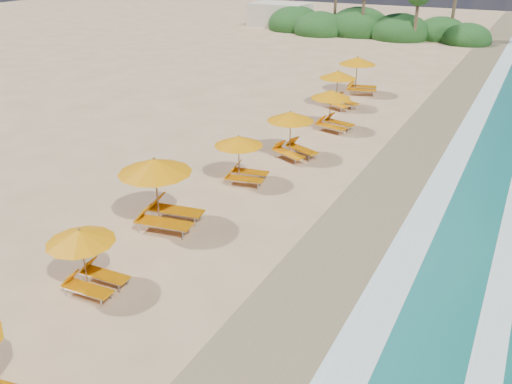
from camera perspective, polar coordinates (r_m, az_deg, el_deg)
The scene contains 12 objects.
ground at distance 19.74m, azimuth 0.00°, elevation -3.16°, with size 160.00×160.00×0.00m, color tan.
wet_sand at distance 18.45m, azimuth 11.10°, elevation -5.83°, with size 4.00×160.00×0.01m, color #8D7854.
surf_foam at distance 18.02m, azimuth 19.35°, elevation -7.62°, with size 4.00×160.00×0.01m.
station_3 at distance 16.21m, azimuth -17.70°, elevation -6.63°, with size 2.27×2.12×2.03m.
station_4 at distance 19.08m, azimuth -10.12°, elevation 0.39°, with size 3.19×3.04×2.67m.
station_5 at distance 22.56m, azimuth -1.47°, elevation 3.90°, with size 2.57×2.45×2.13m.
station_6 at distance 25.37m, azimuth 3.97°, elevation 6.49°, with size 2.99×2.96×2.30m.
station_7 at distance 29.64m, azimuth 8.28°, elevation 8.99°, with size 2.78×2.67×2.27m.
station_8 at distance 34.00m, azimuth 8.95°, elevation 11.11°, with size 3.11×3.10×2.37m.
station_9 at distance 37.69m, azimuth 11.09°, elevation 12.49°, with size 3.22×3.13×2.57m.
treeline at distance 64.06m, azimuth 11.81°, elevation 17.04°, with size 25.80×8.80×9.74m.
beach_building at distance 70.63m, azimuth 2.61°, elevation 18.54°, with size 7.00×5.00×2.80m, color beige.
Camera 1 is at (8.15, -15.38, 9.32)m, focal length 37.15 mm.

